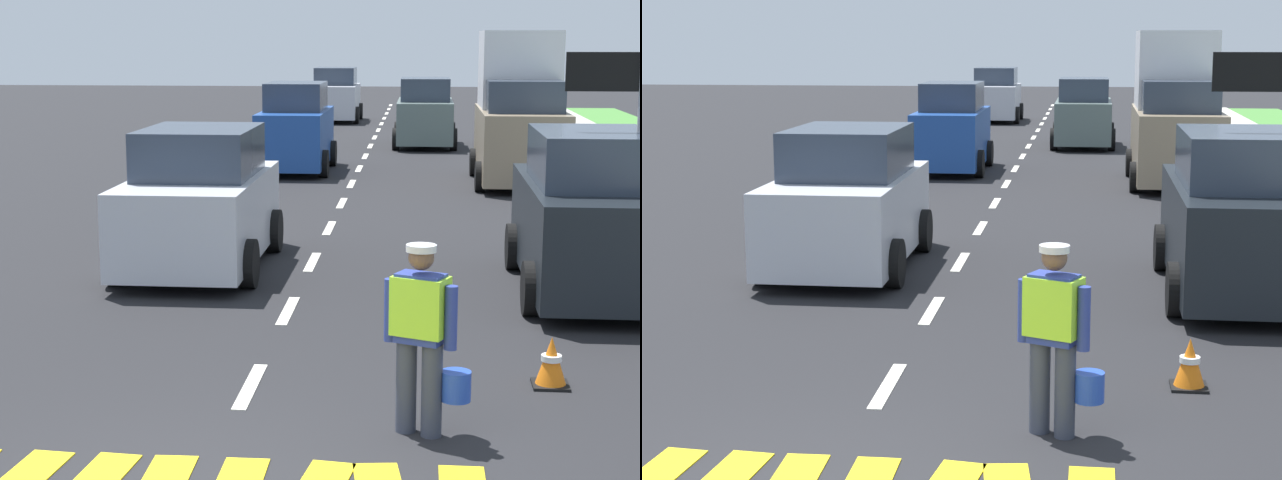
# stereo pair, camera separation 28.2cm
# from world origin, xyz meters

# --- Properties ---
(ground_plane) EXTENTS (96.00, 96.00, 0.00)m
(ground_plane) POSITION_xyz_m (0.00, 21.00, 0.00)
(ground_plane) COLOR black
(lane_center_line) EXTENTS (0.14, 46.40, 0.01)m
(lane_center_line) POSITION_xyz_m (0.00, 25.20, 0.00)
(lane_center_line) COLOR silver
(lane_center_line) RESTS_ON ground
(road_worker) EXTENTS (0.76, 0.44, 1.67)m
(road_worker) POSITION_xyz_m (1.68, 1.57, 0.93)
(road_worker) COLOR #383D4C
(road_worker) RESTS_ON ground
(lane_direction_sign) EXTENTS (1.16, 0.11, 3.20)m
(lane_direction_sign) POSITION_xyz_m (4.20, 6.89, 2.41)
(lane_direction_sign) COLOR gray
(lane_direction_sign) RESTS_ON ground
(traffic_cone_near) EXTENTS (0.36, 0.36, 0.50)m
(traffic_cone_near) POSITION_xyz_m (2.94, 2.99, 0.25)
(traffic_cone_near) COLOR black
(traffic_cone_near) RESTS_ON ground
(delivery_truck) EXTENTS (2.16, 4.60, 3.54)m
(delivery_truck) POSITION_xyz_m (3.90, 18.36, 1.61)
(delivery_truck) COLOR gray
(delivery_truck) RESTS_ON ground
(car_outgoing_far) EXTENTS (1.96, 3.84, 2.14)m
(car_outgoing_far) POSITION_xyz_m (1.70, 26.79, 0.99)
(car_outgoing_far) COLOR slate
(car_outgoing_far) RESTS_ON ground
(car_parked_curbside) EXTENTS (1.95, 4.39, 2.18)m
(car_parked_curbside) POSITION_xyz_m (3.88, 7.13, 1.02)
(car_parked_curbside) COLOR black
(car_parked_curbside) RESTS_ON ground
(car_oncoming_third) EXTENTS (2.08, 3.88, 2.18)m
(car_oncoming_third) POSITION_xyz_m (-1.93, 36.91, 1.01)
(car_oncoming_third) COLOR silver
(car_oncoming_third) RESTS_ON ground
(car_oncoming_second) EXTENTS (1.88, 3.93, 2.26)m
(car_oncoming_second) POSITION_xyz_m (-1.59, 20.11, 1.05)
(car_oncoming_second) COLOR #1E4799
(car_oncoming_second) RESTS_ON ground
(car_oncoming_lead) EXTENTS (2.08, 4.15, 2.07)m
(car_oncoming_lead) POSITION_xyz_m (-1.63, 8.23, 0.96)
(car_oncoming_lead) COLOR silver
(car_oncoming_lead) RESTS_ON ground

